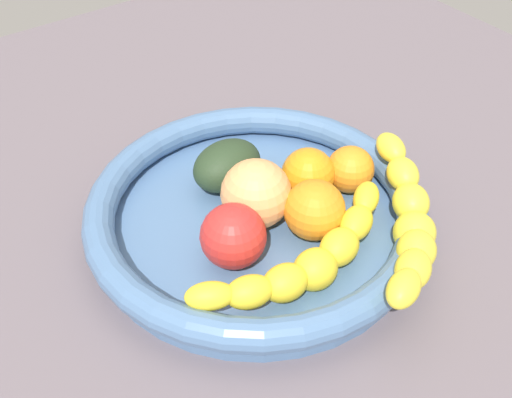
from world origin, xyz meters
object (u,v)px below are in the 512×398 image
fruit_bowl (256,213)px  orange_mid_left (350,169)px  peach_blush (257,190)px  tomato_red (233,236)px  orange_mid_right (308,174)px  banana_draped_left (409,222)px  avocado_dark (227,166)px  orange_front (314,210)px  banana_draped_right (308,259)px

fruit_bowl → orange_mid_left: orange_mid_left is taller
peach_blush → tomato_red: 6.77cm
orange_mid_right → orange_mid_left: bearing=158.1°
peach_blush → banana_draped_left: bearing=127.0°
fruit_bowl → peach_blush: 2.82cm
orange_mid_right → tomato_red: tomato_red is taller
orange_mid_right → avocado_dark: (6.14, -6.70, -0.22)cm
fruit_bowl → orange_mid_right: size_ratio=6.13×
orange_front → peach_blush: (3.27, -5.39, 0.53)cm
fruit_bowl → tomato_red: (5.20, 3.38, 2.34)cm
banana_draped_left → avocado_dark: size_ratio=2.39×
fruit_bowl → orange_mid_right: 7.31cm
banana_draped_left → orange_mid_left: banana_draped_left is taller
banana_draped_right → orange_mid_right: 12.33cm
banana_draped_right → orange_front: 6.41cm
banana_draped_right → orange_front: size_ratio=4.01×
banana_draped_left → peach_blush: (9.45, -12.54, 0.21)cm
banana_draped_right → orange_front: orange_front is taller
banana_draped_right → orange_mid_left: orange_mid_left is taller
tomato_red → avocado_dark: 11.77cm
fruit_bowl → orange_front: orange_front is taller
banana_draped_left → peach_blush: 15.70cm
orange_front → avocado_dark: bearing=-76.5°
banana_draped_right → avocado_dark: avocado_dark is taller
orange_mid_left → tomato_red: (16.76, 1.54, 0.63)cm
fruit_bowl → orange_mid_right: bearing=179.9°
fruit_bowl → orange_mid_left: size_ratio=6.78×
orange_front → banana_draped_left: bearing=130.8°
orange_mid_left → orange_mid_right: bearing=-21.9°
banana_draped_left → orange_mid_right: (2.85, -12.16, -0.55)cm
orange_front → tomato_red: tomato_red is taller
orange_front → avocado_dark: 12.05cm
banana_draped_left → orange_mid_right: 12.51cm
banana_draped_left → avocado_dark: bearing=-64.5°
orange_mid_left → peach_blush: peach_blush is taller
orange_front → avocado_dark: size_ratio=0.77×
fruit_bowl → banana_draped_left: size_ratio=1.83×
banana_draped_right → orange_mid_left: 14.57cm
banana_draped_left → orange_front: 9.46cm
banana_draped_left → orange_mid_left: 10.51cm
peach_blush → tomato_red: peach_blush is taller
orange_front → orange_mid_right: size_ratio=1.08×
tomato_red → orange_mid_right: bearing=-164.6°
orange_mid_left → fruit_bowl: bearing=-9.0°
fruit_bowl → banana_draped_right: (0.81, 9.53, 1.64)cm
banana_draped_right → fruit_bowl: bearing=-94.8°
orange_front → tomato_red: 9.05cm
orange_mid_right → tomato_red: (12.22, 3.37, 0.34)cm
orange_mid_right → peach_blush: peach_blush is taller
orange_front → orange_mid_right: orange_front is taller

